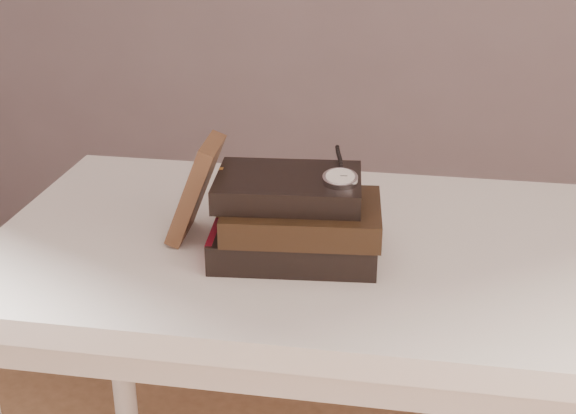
# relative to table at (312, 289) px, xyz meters

# --- Properties ---
(table) EXTENTS (1.00, 0.60, 0.75)m
(table) POSITION_rel_table_xyz_m (0.00, 0.00, 0.00)
(table) COLOR white
(table) RESTS_ON ground
(book_stack) EXTENTS (0.26, 0.19, 0.12)m
(book_stack) POSITION_rel_table_xyz_m (-0.02, -0.06, 0.15)
(book_stack) COLOR black
(book_stack) RESTS_ON table
(journal) EXTENTS (0.09, 0.10, 0.16)m
(journal) POSITION_rel_table_xyz_m (-0.18, -0.02, 0.17)
(journal) COLOR #43291A
(journal) RESTS_ON table
(pocket_watch) EXTENTS (0.05, 0.15, 0.02)m
(pocket_watch) POSITION_rel_table_xyz_m (0.05, -0.06, 0.22)
(pocket_watch) COLOR silver
(pocket_watch) RESTS_ON book_stack
(eyeglasses) EXTENTS (0.11, 0.12, 0.05)m
(eyeglasses) POSITION_rel_table_xyz_m (-0.11, 0.02, 0.16)
(eyeglasses) COLOR silver
(eyeglasses) RESTS_ON book_stack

